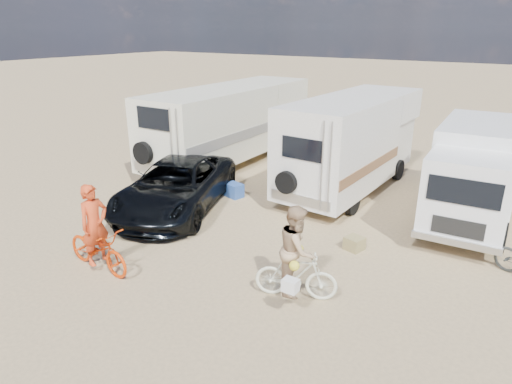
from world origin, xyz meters
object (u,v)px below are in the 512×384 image
Objects in this scene: box_truck at (474,176)px; bike_woman at (296,276)px; rv_main at (352,145)px; crate at (354,243)px; cooler at (234,190)px; dark_suv at (176,186)px; bike_man at (98,249)px; rv_left at (230,125)px; rider_man at (95,232)px; rider_woman at (297,257)px.

box_truck reaches higher than bike_woman.
crate is (1.81, -4.06, -1.38)m from rv_main.
cooler is at bearing -165.67° from box_truck.
bike_man is (0.99, -3.63, -0.22)m from dark_suv.
dark_suv is at bearing -175.47° from crate.
rv_left is 1.51× the size of box_truck.
rv_left is 4.46× the size of rider_man.
rider_man is 5.44m from cooler.
bike_man is 1.07× the size of rider_woman.
bike_man is at bearing 87.44° from bike_woman.
bike_man is 5.40m from cooler.
bike_woman is (6.86, -7.12, -0.99)m from rv_left.
rider_woman is (6.86, -7.12, -0.59)m from rv_left.
rv_main is 11.70× the size of cooler.
dark_suv is 2.71× the size of bike_man.
cooler is at bearing 163.97° from crate.
rv_left is 4.21m from cooler.
rider_man is at bearing -105.73° from rv_main.
bike_woman is 4.10× the size of crate.
dark_suv is 3.15× the size of bike_woman.
rv_left is (-5.26, 0.43, -0.04)m from rv_main.
bike_man is (-6.47, -7.49, -0.83)m from box_truck.
box_truck reaches higher than bike_man.
box_truck is 9.91m from rider_man.
rv_main is 8.61m from bike_man.
rv_left is 8.49m from crate.
rider_woman is (4.25, 1.44, 0.40)m from bike_man.
rv_main reaches higher than rv_left.
crate is (5.46, 0.43, -0.57)m from dark_suv.
crate is at bearing -45.22° from rider_man.
bike_man is at bearing -105.73° from rv_main.
crate is at bearing -25.94° from bike_woman.
rider_man is at bearing -95.21° from dark_suv.
bike_woman is (1.60, -6.69, -1.04)m from rv_main.
rv_left is 4.25× the size of bike_man.
cooler is (0.84, 1.76, -0.51)m from dark_suv.
bike_man reaches higher than cooler.
bike_woman is at bearing -74.19° from rv_main.
box_truck is (3.82, -0.63, -0.20)m from rv_main.
rv_main is 6.90m from rider_woman.
bike_woman is at bearing -46.74° from rv_left.
bike_man is at bearing -74.36° from cooler.
dark_suv reaches higher than cooler.
bike_man is (-2.66, -8.12, -1.03)m from rv_main.
box_truck is at bearing 31.68° from cooler.
bike_woman is (5.24, -2.20, -0.23)m from dark_suv.
rider_woman is 2.74m from crate.
rider_woman is at bearing -113.39° from box_truck.
bike_man is 6.05m from crate.
cooler is 4.80m from crate.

